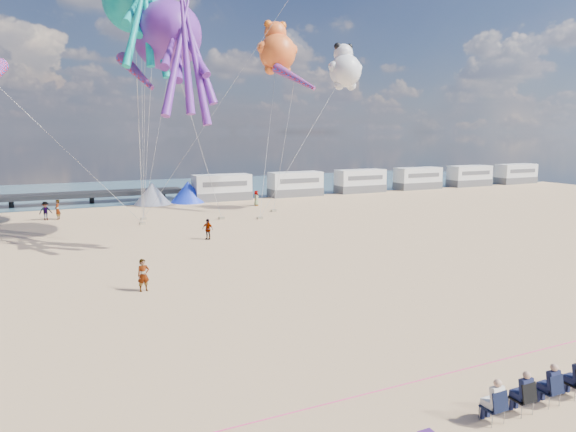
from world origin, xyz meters
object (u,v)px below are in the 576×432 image
at_px(motorhome_1, 295,184).
at_px(sandbag_c, 260,218).
at_px(standing_person, 143,275).
at_px(beachgoer_3, 208,229).
at_px(sandbag_b, 222,218).
at_px(kite_octopus_teal, 134,0).
at_px(tent_blue, 188,192).
at_px(sandbag_a, 143,223).
at_px(motorhome_2, 360,181).
at_px(spectator_row, 549,383).
at_px(tent_white, 152,193).
at_px(beachgoer_2, 46,211).
at_px(kite_panda, 345,71).
at_px(windsock_mid, 295,78).
at_px(beachgoer_5, 57,210).
at_px(motorhome_4, 469,176).
at_px(kite_octopus_purple, 167,36).
at_px(kite_teddy_orange, 277,53).
at_px(motorhome_0, 222,187).
at_px(motorhome_3, 418,178).
at_px(windsock_right, 136,72).
at_px(beachgoer_0, 256,198).
at_px(motorhome_5, 516,174).
at_px(sandbag_e, 144,219).

bearing_deg(motorhome_1, sandbag_c, -126.43).
bearing_deg(standing_person, beachgoer_3, 50.71).
height_order(sandbag_b, kite_octopus_teal, kite_octopus_teal).
distance_m(tent_blue, sandbag_a, 14.45).
relative_size(motorhome_2, beachgoer_3, 4.28).
xyz_separation_m(motorhome_1, spectator_row, (-14.87, -47.71, -0.85)).
distance_m(tent_white, beachgoer_2, 12.49).
height_order(motorhome_1, beachgoer_3, motorhome_1).
bearing_deg(sandbag_c, sandbag_b, 155.03).
relative_size(sandbag_b, kite_panda, 0.09).
bearing_deg(windsock_mid, sandbag_c, -176.66).
xyz_separation_m(beachgoer_5, sandbag_c, (16.72, -7.71, -0.80)).
distance_m(sandbag_a, sandbag_c, 10.32).
bearing_deg(motorhome_4, kite_octopus_purple, -159.04).
bearing_deg(sandbag_c, beachgoer_5, 155.23).
distance_m(tent_white, kite_octopus_purple, 22.81).
relative_size(sandbag_b, kite_teddy_orange, 0.08).
distance_m(motorhome_0, sandbag_a, 16.81).
distance_m(motorhome_0, kite_panda, 19.66).
bearing_deg(motorhome_0, tent_white, 180.00).
relative_size(sandbag_a, windsock_mid, 0.09).
distance_m(standing_person, beachgoer_3, 12.60).
bearing_deg(motorhome_2, motorhome_3, 0.00).
distance_m(motorhome_0, sandbag_c, 14.27).
relative_size(tent_white, standing_person, 2.43).
distance_m(tent_blue, kite_octopus_teal, 22.78).
distance_m(sandbag_a, kite_panda, 24.20).
distance_m(motorhome_2, kite_teddy_orange, 22.80).
bearing_deg(spectator_row, kite_octopus_teal, 99.60).
bearing_deg(tent_blue, sandbag_c, -77.89).
relative_size(motorhome_4, windsock_right, 1.29).
relative_size(beachgoer_0, kite_octopus_purple, 0.14).
height_order(tent_white, kite_octopus_purple, kite_octopus_purple).
relative_size(motorhome_2, kite_panda, 1.23).
relative_size(motorhome_4, beachgoer_2, 3.88).
bearing_deg(beachgoer_3, kite_panda, 74.32).
height_order(motorhome_0, beachgoer_2, motorhome_0).
relative_size(motorhome_1, windsock_right, 1.29).
height_order(tent_blue, kite_teddy_orange, kite_teddy_orange).
bearing_deg(kite_panda, motorhome_1, 103.39).
bearing_deg(standing_person, tent_blue, 63.54).
bearing_deg(standing_person, motorhome_5, 18.58).
distance_m(tent_white, windsock_right, 22.47).
bearing_deg(tent_blue, standing_person, -107.88).
height_order(motorhome_2, spectator_row, motorhome_2).
bearing_deg(beachgoer_3, motorhome_0, 117.37).
distance_m(motorhome_0, beachgoer_0, 6.11).
xyz_separation_m(spectator_row, beachgoer_0, (7.39, 41.98, 0.16)).
height_order(sandbag_e, kite_octopus_purple, kite_octopus_purple).
distance_m(motorhome_3, sandbag_e, 40.45).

